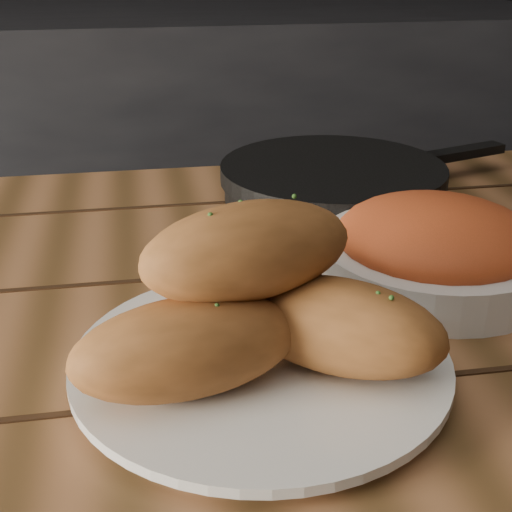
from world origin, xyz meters
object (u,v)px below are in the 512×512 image
(table, at_px, (254,420))
(bowl, at_px, (435,248))
(plate, at_px, (261,364))
(bread_rolls, at_px, (254,301))
(skillet, at_px, (334,181))

(table, relative_size, bowl, 6.41)
(table, height_order, plate, plate)
(bread_rolls, distance_m, bowl, 0.24)
(skillet, bearing_deg, bread_rolls, -113.91)
(bowl, bearing_deg, bread_rolls, -145.68)
(skillet, bearing_deg, bowl, -82.00)
(bread_rolls, bearing_deg, plate, 30.96)
(table, bearing_deg, plate, -95.89)
(plate, bearing_deg, bread_rolls, -149.04)
(bread_rolls, distance_m, skillet, 0.41)
(bowl, bearing_deg, plate, -145.59)
(table, relative_size, skillet, 3.50)
(table, distance_m, bowl, 0.23)
(bread_rolls, bearing_deg, skillet, 66.09)
(plate, height_order, bread_rolls, bread_rolls)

